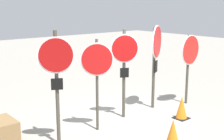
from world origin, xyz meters
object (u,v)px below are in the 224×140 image
at_px(stop_sign_2, 124,59).
at_px(stop_sign_3, 156,50).
at_px(stop_sign_0, 56,69).
at_px(traffic_cone_0, 182,108).
at_px(traffic_cone_1, 173,136).
at_px(stop_sign_1, 97,66).
at_px(stop_sign_4, 190,55).

xyz_separation_m(stop_sign_2, stop_sign_3, (1.22, 0.02, 0.11)).
xyz_separation_m(stop_sign_0, traffic_cone_0, (3.30, -0.68, -1.38)).
xyz_separation_m(stop_sign_2, traffic_cone_1, (-0.61, -2.13, -1.23)).
relative_size(stop_sign_1, traffic_cone_0, 3.64).
height_order(stop_sign_2, stop_sign_3, stop_sign_3).
xyz_separation_m(stop_sign_0, stop_sign_1, (1.12, 0.10, -0.10)).
relative_size(stop_sign_1, traffic_cone_1, 3.06).
height_order(stop_sign_4, traffic_cone_0, stop_sign_4).
relative_size(stop_sign_2, traffic_cone_1, 3.28).
height_order(stop_sign_3, stop_sign_4, stop_sign_3).
distance_m(stop_sign_4, traffic_cone_1, 3.57).
relative_size(stop_sign_0, traffic_cone_1, 3.43).
bearing_deg(stop_sign_4, stop_sign_3, 154.98).
bearing_deg(stop_sign_0, traffic_cone_0, 15.99).
distance_m(stop_sign_0, stop_sign_2, 2.22).
distance_m(stop_sign_1, stop_sign_4, 3.35).
distance_m(stop_sign_1, traffic_cone_1, 2.29).
bearing_deg(stop_sign_3, stop_sign_1, 157.90).
bearing_deg(traffic_cone_0, stop_sign_4, 29.86).
xyz_separation_m(stop_sign_4, traffic_cone_1, (-2.88, -1.77, -1.14)).
bearing_deg(stop_sign_2, stop_sign_3, 30.85).
distance_m(stop_sign_4, traffic_cone_0, 1.80).
bearing_deg(stop_sign_3, stop_sign_4, -48.76).
height_order(stop_sign_0, stop_sign_2, stop_sign_0).
xyz_separation_m(stop_sign_2, traffic_cone_0, (1.11, -1.03, -1.28)).
xyz_separation_m(stop_sign_0, stop_sign_4, (4.46, -0.01, -0.18)).
relative_size(stop_sign_4, traffic_cone_1, 2.92).
relative_size(stop_sign_1, stop_sign_3, 0.91).
relative_size(stop_sign_0, stop_sign_1, 1.12).
bearing_deg(stop_sign_0, stop_sign_3, 33.88).
distance_m(stop_sign_0, traffic_cone_1, 2.72).
bearing_deg(stop_sign_3, traffic_cone_0, -124.70).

